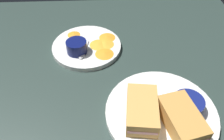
{
  "coord_description": "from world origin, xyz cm",
  "views": [
    {
      "loc": [
        -43.75,
        0.84,
        50.28
      ],
      "look_at": [
        4.52,
        -1.51,
        3.0
      ],
      "focal_mm": 36.02,
      "sensor_mm": 36.0,
      "label": 1
    }
  ],
  "objects_px": {
    "sandwich_half_near": "(142,110)",
    "ramekin_dark_sauce": "(188,104)",
    "plate_sandwich_main": "(161,113)",
    "spoon_by_gravy_ramekin": "(83,53)",
    "plate_chips_companion": "(87,47)",
    "sandwich_half_far": "(181,119)",
    "ramekin_light_gravy": "(77,46)",
    "spoon_by_dark_ramekin": "(163,108)"
  },
  "relations": [
    {
      "from": "plate_sandwich_main",
      "to": "plate_chips_companion",
      "type": "height_order",
      "value": "same"
    },
    {
      "from": "plate_sandwich_main",
      "to": "sandwich_half_near",
      "type": "height_order",
      "value": "sandwich_half_near"
    },
    {
      "from": "ramekin_dark_sauce",
      "to": "spoon_by_gravy_ramekin",
      "type": "distance_m",
      "value": 0.37
    },
    {
      "from": "ramekin_dark_sauce",
      "to": "ramekin_light_gravy",
      "type": "xyz_separation_m",
      "value": [
        0.25,
        0.3,
        0.0
      ]
    },
    {
      "from": "ramekin_dark_sauce",
      "to": "spoon_by_gravy_ramekin",
      "type": "xyz_separation_m",
      "value": [
        0.24,
        0.28,
        -0.02
      ]
    },
    {
      "from": "sandwich_half_near",
      "to": "ramekin_dark_sauce",
      "type": "bearing_deg",
      "value": -83.82
    },
    {
      "from": "sandwich_half_near",
      "to": "spoon_by_gravy_ramekin",
      "type": "height_order",
      "value": "sandwich_half_near"
    },
    {
      "from": "sandwich_half_far",
      "to": "ramekin_light_gravy",
      "type": "xyz_separation_m",
      "value": [
        0.3,
        0.27,
        -0.0
      ]
    },
    {
      "from": "ramekin_light_gravy",
      "to": "spoon_by_gravy_ramekin",
      "type": "distance_m",
      "value": 0.03
    },
    {
      "from": "plate_chips_companion",
      "to": "spoon_by_dark_ramekin",
      "type": "bearing_deg",
      "value": -143.38
    },
    {
      "from": "spoon_by_gravy_ramekin",
      "to": "sandwich_half_near",
      "type": "bearing_deg",
      "value": -147.35
    },
    {
      "from": "spoon_by_dark_ramekin",
      "to": "plate_chips_companion",
      "type": "bearing_deg",
      "value": 36.62
    },
    {
      "from": "spoon_by_dark_ramekin",
      "to": "plate_sandwich_main",
      "type": "bearing_deg",
      "value": 138.33
    },
    {
      "from": "plate_sandwich_main",
      "to": "plate_chips_companion",
      "type": "xyz_separation_m",
      "value": [
        0.29,
        0.2,
        0.0
      ]
    },
    {
      "from": "plate_sandwich_main",
      "to": "spoon_by_gravy_ramekin",
      "type": "distance_m",
      "value": 0.32
    },
    {
      "from": "sandwich_half_near",
      "to": "spoon_by_gravy_ramekin",
      "type": "distance_m",
      "value": 0.3
    },
    {
      "from": "spoon_by_dark_ramekin",
      "to": "plate_chips_companion",
      "type": "distance_m",
      "value": 0.35
    },
    {
      "from": "sandwich_half_near",
      "to": "plate_chips_companion",
      "type": "bearing_deg",
      "value": 26.49
    },
    {
      "from": "sandwich_half_far",
      "to": "spoon_by_dark_ramekin",
      "type": "relative_size",
      "value": 1.46
    },
    {
      "from": "ramekin_light_gravy",
      "to": "plate_chips_companion",
      "type": "bearing_deg",
      "value": -39.81
    },
    {
      "from": "sandwich_half_near",
      "to": "sandwich_half_far",
      "type": "height_order",
      "value": "same"
    },
    {
      "from": "spoon_by_dark_ramekin",
      "to": "sandwich_half_far",
      "type": "bearing_deg",
      "value": -147.79
    },
    {
      "from": "ramekin_light_gravy",
      "to": "spoon_by_gravy_ramekin",
      "type": "height_order",
      "value": "ramekin_light_gravy"
    },
    {
      "from": "sandwich_half_near",
      "to": "ramekin_dark_sauce",
      "type": "distance_m",
      "value": 0.12
    },
    {
      "from": "spoon_by_dark_ramekin",
      "to": "plate_chips_companion",
      "type": "height_order",
      "value": "spoon_by_dark_ramekin"
    },
    {
      "from": "plate_chips_companion",
      "to": "spoon_by_gravy_ramekin",
      "type": "height_order",
      "value": "spoon_by_gravy_ramekin"
    },
    {
      "from": "plate_sandwich_main",
      "to": "sandwich_half_far",
      "type": "distance_m",
      "value": 0.06
    },
    {
      "from": "sandwich_half_near",
      "to": "plate_chips_companion",
      "type": "relative_size",
      "value": 0.58
    },
    {
      "from": "sandwich_half_far",
      "to": "plate_chips_companion",
      "type": "xyz_separation_m",
      "value": [
        0.33,
        0.24,
        -0.03
      ]
    },
    {
      "from": "ramekin_dark_sauce",
      "to": "plate_chips_companion",
      "type": "height_order",
      "value": "ramekin_dark_sauce"
    },
    {
      "from": "sandwich_half_near",
      "to": "plate_chips_companion",
      "type": "xyz_separation_m",
      "value": [
        0.3,
        0.15,
        -0.03
      ]
    },
    {
      "from": "sandwich_half_far",
      "to": "spoon_by_gravy_ramekin",
      "type": "bearing_deg",
      "value": 41.76
    },
    {
      "from": "plate_sandwich_main",
      "to": "sandwich_half_near",
      "type": "xyz_separation_m",
      "value": [
        -0.01,
        0.05,
        0.03
      ]
    },
    {
      "from": "sandwich_half_near",
      "to": "sandwich_half_far",
      "type": "xyz_separation_m",
      "value": [
        -0.03,
        -0.09,
        0.0
      ]
    },
    {
      "from": "ramekin_light_gravy",
      "to": "spoon_by_dark_ramekin",
      "type": "bearing_deg",
      "value": -135.77
    },
    {
      "from": "sandwich_half_near",
      "to": "sandwich_half_far",
      "type": "bearing_deg",
      "value": -108.94
    },
    {
      "from": "ramekin_light_gravy",
      "to": "spoon_by_gravy_ramekin",
      "type": "bearing_deg",
      "value": -124.9
    },
    {
      "from": "spoon_by_dark_ramekin",
      "to": "spoon_by_gravy_ramekin",
      "type": "height_order",
      "value": "same"
    },
    {
      "from": "ramekin_dark_sauce",
      "to": "plate_chips_companion",
      "type": "relative_size",
      "value": 0.33
    },
    {
      "from": "ramekin_dark_sauce",
      "to": "plate_sandwich_main",
      "type": "bearing_deg",
      "value": 92.06
    },
    {
      "from": "ramekin_dark_sauce",
      "to": "sandwich_half_near",
      "type": "bearing_deg",
      "value": 96.18
    },
    {
      "from": "ramekin_dark_sauce",
      "to": "ramekin_light_gravy",
      "type": "distance_m",
      "value": 0.39
    }
  ]
}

